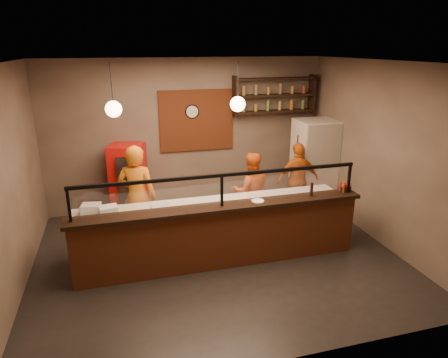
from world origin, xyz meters
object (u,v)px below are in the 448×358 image
object	(u,v)px
red_cooler	(129,181)
pizza_dough	(240,202)
cook_mid	(251,191)
pepper_mill	(312,190)
fridge	(314,164)
condiment_caddy	(345,188)
cook_left	(137,197)
cook_right	(298,180)
wall_clock	(192,111)

from	to	relation	value
red_cooler	pizza_dough	size ratio (longest dim) A/B	3.16
cook_mid	pizza_dough	size ratio (longest dim) A/B	3.12
pepper_mill	fridge	bearing A→B (deg)	61.24
condiment_caddy	cook_left	bearing A→B (deg)	163.17
cook_right	pizza_dough	xyz separation A→B (m)	(-1.61, -1.14, 0.12)
wall_clock	condiment_caddy	distance (m)	3.56
cook_right	fridge	bearing A→B (deg)	-146.90
fridge	red_cooler	world-z (taller)	fridge
fridge	red_cooler	xyz separation A→B (m)	(-3.92, 0.51, -0.20)
red_cooler	pepper_mill	xyz separation A→B (m)	(2.86, -2.45, 0.40)
cook_right	wall_clock	bearing A→B (deg)	-33.14
pepper_mill	cook_left	bearing A→B (deg)	158.40
wall_clock	red_cooler	world-z (taller)	wall_clock
cook_left	cook_right	distance (m)	3.31
wall_clock	cook_mid	size ratio (longest dim) A/B	0.20
cook_right	condiment_caddy	bearing A→B (deg)	94.22
pepper_mill	condiment_caddy	bearing A→B (deg)	5.06
cook_mid	fridge	world-z (taller)	fridge
cook_mid	red_cooler	size ratio (longest dim) A/B	0.99
wall_clock	condiment_caddy	size ratio (longest dim) A/B	1.71
cook_mid	condiment_caddy	world-z (taller)	cook_mid
cook_left	pepper_mill	distance (m)	2.99
cook_right	pepper_mill	bearing A→B (deg)	70.27
wall_clock	pizza_dough	xyz separation A→B (m)	(0.34, -2.34, -1.19)
cook_mid	fridge	distance (m)	1.83
cook_mid	fridge	bearing A→B (deg)	-149.43
fridge	red_cooler	distance (m)	3.96
pizza_dough	cook_left	bearing A→B (deg)	157.77
cook_left	pepper_mill	xyz separation A→B (m)	(2.77, -1.10, 0.25)
pizza_dough	condiment_caddy	xyz separation A→B (m)	(1.76, -0.35, 0.20)
cook_mid	cook_right	world-z (taller)	cook_right
cook_mid	cook_right	xyz separation A→B (m)	(1.13, 0.31, 0.02)
cook_mid	pizza_dough	xyz separation A→B (m)	(-0.48, -0.83, 0.14)
cook_left	cook_mid	xyz separation A→B (m)	(2.15, 0.14, -0.16)
cook_left	cook_mid	world-z (taller)	cook_left
cook_right	red_cooler	distance (m)	3.49
condiment_caddy	pepper_mill	distance (m)	0.67
cook_left	condiment_caddy	distance (m)	3.59
cook_left	red_cooler	world-z (taller)	cook_left
wall_clock	pizza_dough	size ratio (longest dim) A/B	0.61
cook_mid	condiment_caddy	xyz separation A→B (m)	(1.28, -1.18, 0.34)
cook_left	cook_mid	distance (m)	2.16
fridge	condiment_caddy	world-z (taller)	fridge
pepper_mill	red_cooler	bearing A→B (deg)	139.45
wall_clock	pepper_mill	bearing A→B (deg)	-62.44
cook_mid	red_cooler	bearing A→B (deg)	-20.18
cook_mid	pizza_dough	bearing A→B (deg)	68.22
cook_left	pizza_dough	world-z (taller)	cook_left
cook_mid	fridge	xyz separation A→B (m)	(1.68, 0.69, 0.21)
pizza_dough	condiment_caddy	bearing A→B (deg)	-11.39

